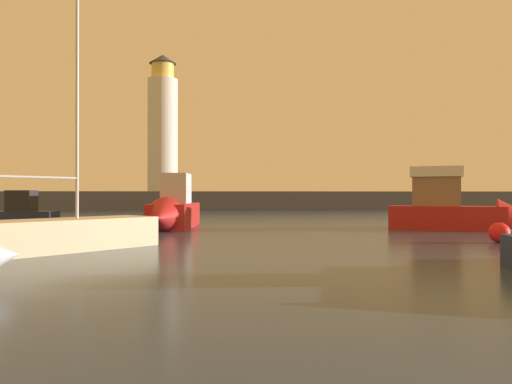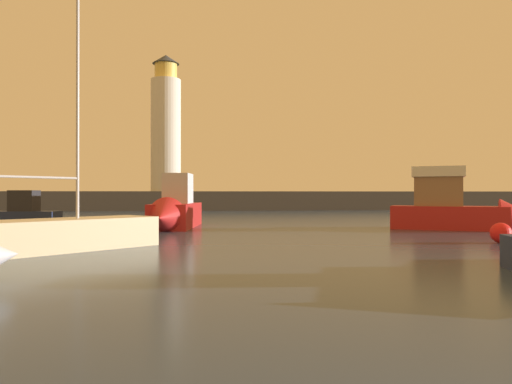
# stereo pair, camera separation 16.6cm
# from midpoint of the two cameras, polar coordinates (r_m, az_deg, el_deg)

# --- Properties ---
(ground_plane) EXTENTS (220.00, 220.00, 0.00)m
(ground_plane) POSITION_cam_midpoint_polar(r_m,az_deg,el_deg) (31.77, -2.57, -3.95)
(ground_plane) COLOR #2D3D51
(breakwater) EXTENTS (94.53, 4.54, 2.38)m
(breakwater) POSITION_cam_midpoint_polar(r_m,az_deg,el_deg) (61.30, -4.64, -1.04)
(breakwater) COLOR #423F3D
(breakwater) RESTS_ON ground_plane
(lighthouse) EXTENTS (3.70, 3.70, 17.02)m
(lighthouse) POSITION_cam_midpoint_polar(r_m,az_deg,el_deg) (61.98, -10.98, 7.55)
(lighthouse) COLOR silver
(lighthouse) RESTS_ON breakwater
(motorboat_1) EXTENTS (7.93, 5.55, 3.96)m
(motorboat_1) POSITION_cam_midpoint_polar(r_m,az_deg,el_deg) (30.38, 22.54, -1.77)
(motorboat_1) COLOR #B21E1E
(motorboat_1) RESTS_ON ground_plane
(motorboat_3) EXTENTS (6.30, 2.27, 2.54)m
(motorboat_3) POSITION_cam_midpoint_polar(r_m,az_deg,el_deg) (33.41, -27.79, -2.54)
(motorboat_3) COLOR #1E284C
(motorboat_3) RESTS_ON ground_plane
(motorboat_5) EXTENTS (3.24, 8.56, 3.62)m
(motorboat_5) POSITION_cam_midpoint_polar(r_m,az_deg,el_deg) (29.52, -9.98, -2.18)
(motorboat_5) COLOR #B21E1E
(motorboat_5) RESTS_ON ground_plane
(sailboat_moored) EXTENTS (6.88, 6.52, 9.49)m
(sailboat_moored) POSITION_cam_midpoint_polar(r_m,az_deg,el_deg) (19.05, -22.45, -4.59)
(sailboat_moored) COLOR beige
(sailboat_moored) RESTS_ON ground_plane
(mooring_buoy) EXTENTS (0.86, 0.86, 0.86)m
(mooring_buoy) POSITION_cam_midpoint_polar(r_m,az_deg,el_deg) (22.85, 26.50, -4.31)
(mooring_buoy) COLOR red
(mooring_buoy) RESTS_ON ground_plane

